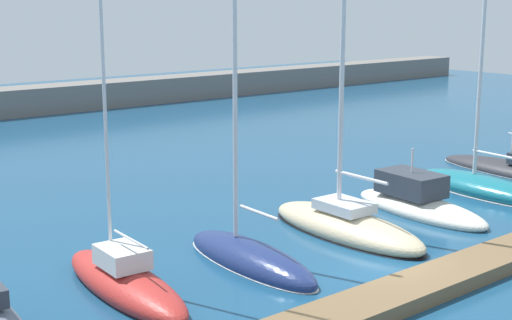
{
  "coord_description": "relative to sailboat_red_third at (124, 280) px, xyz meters",
  "views": [
    {
      "loc": [
        -16.83,
        -14.42,
        8.18
      ],
      "look_at": [
        -1.33,
        4.4,
        2.99
      ],
      "focal_mm": 52.38,
      "sensor_mm": 36.0,
      "label": 1
    }
  ],
  "objects": [
    {
      "name": "sailboat_sand_fifth",
      "position": [
        8.91,
        -0.19,
        -0.0
      ],
      "size": [
        2.53,
        7.21,
        15.1
      ],
      "rotation": [
        0.0,
        0.0,
        1.54
      ],
      "color": "beige",
      "rests_on": "ground_plane"
    },
    {
      "name": "sailboat_teal_seventh",
      "position": [
        17.73,
        0.12,
        -0.06
      ],
      "size": [
        2.82,
        7.24,
        12.07
      ],
      "rotation": [
        0.0,
        0.0,
        1.49
      ],
      "color": "#19707F",
      "rests_on": "ground_plane"
    },
    {
      "name": "sailboat_navy_fourth",
      "position": [
        4.25,
        -0.48,
        -0.16
      ],
      "size": [
        2.05,
        6.3,
        11.32
      ],
      "rotation": [
        0.0,
        0.0,
        1.53
      ],
      "color": "navy",
      "rests_on": "ground_plane"
    },
    {
      "name": "ground_plane",
      "position": [
        6.92,
        -3.54,
        -0.38
      ],
      "size": [
        120.0,
        120.0,
        0.0
      ],
      "primitive_type": "plane",
      "color": "navy"
    },
    {
      "name": "sailboat_red_third",
      "position": [
        0.0,
        0.0,
        0.0
      ],
      "size": [
        2.1,
        6.57,
        14.0
      ],
      "rotation": [
        0.0,
        0.0,
        1.51
      ],
      "color": "#B72D28",
      "rests_on": "ground_plane"
    },
    {
      "name": "dock_pier",
      "position": [
        6.92,
        -5.48,
        -0.17
      ],
      "size": [
        37.98,
        1.65,
        0.44
      ],
      "primitive_type": "cube",
      "color": "brown",
      "rests_on": "ground_plane"
    },
    {
      "name": "motorboat_ivory_sixth",
      "position": [
        13.15,
        -0.04,
        -0.01
      ],
      "size": [
        2.67,
        6.59,
        2.85
      ],
      "rotation": [
        0.0,
        0.0,
        1.49
      ],
      "color": "silver",
      "rests_on": "ground_plane"
    }
  ]
}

